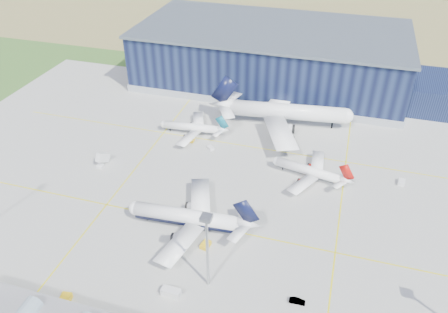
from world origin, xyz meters
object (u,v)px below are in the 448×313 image
Objects in this scene: airliner_navy at (186,210)px; gse_tug_b at (206,245)px; hangar at (277,59)px; gse_van_a at (171,292)px; airstair at (103,160)px; gse_tug_c at (192,140)px; gse_cart_b at (211,148)px; airliner_widebody at (288,104)px; gse_cart_a at (402,182)px; airliner_red at (309,166)px; airliner_regional at (191,124)px; light_mast_center at (207,240)px; car_b at (297,301)px; gse_tug_a at (65,301)px.

airliner_navy is 11.37m from gse_tug_b.
hangar reaches higher than gse_van_a.
gse_van_a is at bearing -30.55° from airstair.
gse_tug_c is (-19.60, 68.28, -0.39)m from gse_van_a.
airliner_navy is at bearing -131.39° from gse_cart_b.
airliner_widebody is 18.41× the size of gse_cart_a.
airliner_regional is (-47.27, 15.55, -0.08)m from airliner_red.
gse_cart_b is (8.60, -3.25, -0.07)m from gse_tug_c.
airstair is at bearing 142.69° from light_mast_center.
gse_cart_b is 0.69× the size of car_b.
airstair is (-24.81, -22.68, 0.91)m from gse_tug_c.
light_mast_center reaches higher than airstair.
airstair is (-57.13, -45.30, -7.85)m from airliner_widebody.
airstair is at bearing 60.25° from car_b.
hangar is 5.09× the size of airliner_red.
airstair is at bearing -163.76° from gse_cart_a.
light_mast_center reaches higher than gse_cart_b.
airliner_red is at bearing -70.91° from hangar.
hangar is at bearing 30.10° from gse_cart_b.
gse_tug_a is at bearing -117.29° from airliner_widebody.
airliner_regional is 8.94× the size of gse_cart_a.
gse_tug_a is at bearing 104.44° from car_b.
gse_cart_a is at bearing 33.55° from gse_tug_a.
airstair is at bearing 101.71° from gse_tug_a.
airliner_regional reaches higher than gse_tug_b.
airstair reaches higher than gse_van_a.
hangar is 36.87× the size of car_b.
gse_tug_a is 75.59m from gse_cart_b.
light_mast_center reaches higher than gse_cart_a.
airliner_regional is 9.31× the size of gse_tug_c.
car_b is (-25.94, -56.66, -0.03)m from gse_cart_a.
gse_van_a is 30.87m from car_b.
gse_tug_b is (-9.78, -73.01, -8.72)m from airliner_widebody.
hangar is 125.07m from light_mast_center.
gse_tug_a is 56.34m from car_b.
gse_cart_a is (60.88, 39.41, -5.77)m from airliner_navy.
gse_van_a is at bearing 101.88° from airliner_regional.
airliner_widebody reaches higher than gse_cart_a.
gse_cart_b is (-67.08, 1.72, -0.10)m from gse_cart_a.
airstair is (-52.10, 39.70, -13.87)m from light_mast_center.
hangar is 30.29× the size of gse_van_a.
airliner_widebody is at bearing 9.52° from car_b.
airliner_navy reaches higher than gse_van_a.
airliner_widebody is 21.42× the size of gse_cart_b.
gse_cart_b is at bearing 0.97° from airliner_red.
airliner_regional is 78.42m from gse_cart_a.
gse_cart_b is 38.66m from airstair.
airliner_widebody is 19.18× the size of gse_tug_c.
airstair reaches higher than gse_cart_b.
gse_tug_c is at bearing -177.51° from gse_cart_a.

